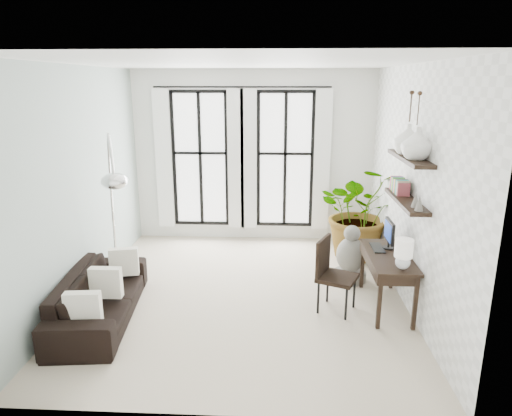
# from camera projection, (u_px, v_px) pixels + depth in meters

# --- Properties ---
(floor) EXTENTS (5.00, 5.00, 0.00)m
(floor) POSITION_uv_depth(u_px,v_px,m) (244.00, 294.00, 6.60)
(floor) COLOR beige
(floor) RESTS_ON ground
(ceiling) EXTENTS (5.00, 5.00, 0.00)m
(ceiling) POSITION_uv_depth(u_px,v_px,m) (242.00, 63.00, 5.75)
(ceiling) COLOR white
(ceiling) RESTS_ON wall_back
(wall_left) EXTENTS (0.00, 5.00, 5.00)m
(wall_left) POSITION_uv_depth(u_px,v_px,m) (80.00, 185.00, 6.28)
(wall_left) COLOR #A2B5AE
(wall_left) RESTS_ON floor
(wall_right) EXTENTS (0.00, 5.00, 5.00)m
(wall_right) POSITION_uv_depth(u_px,v_px,m) (411.00, 188.00, 6.07)
(wall_right) COLOR white
(wall_right) RESTS_ON floor
(wall_back) EXTENTS (4.50, 0.00, 4.50)m
(wall_back) POSITION_uv_depth(u_px,v_px,m) (253.00, 157.00, 8.58)
(wall_back) COLOR white
(wall_back) RESTS_ON floor
(windows) EXTENTS (3.26, 0.13, 2.65)m
(windows) POSITION_uv_depth(u_px,v_px,m) (242.00, 160.00, 8.53)
(windows) COLOR white
(windows) RESTS_ON wall_back
(wall_shelves) EXTENTS (0.25, 1.30, 0.60)m
(wall_shelves) POSITION_uv_depth(u_px,v_px,m) (407.00, 183.00, 5.80)
(wall_shelves) COLOR black
(wall_shelves) RESTS_ON wall_right
(sofa) EXTENTS (1.03, 2.18, 0.62)m
(sofa) POSITION_uv_depth(u_px,v_px,m) (100.00, 296.00, 5.86)
(sofa) COLOR black
(sofa) RESTS_ON floor
(throw_pillows) EXTENTS (0.40, 1.52, 0.40)m
(throw_pillows) POSITION_uv_depth(u_px,v_px,m) (106.00, 283.00, 5.80)
(throw_pillows) COLOR silver
(throw_pillows) RESTS_ON sofa
(plant) EXTENTS (1.59, 1.41, 1.65)m
(plant) POSITION_uv_depth(u_px,v_px,m) (361.00, 212.00, 7.81)
(plant) COLOR #2D7228
(plant) RESTS_ON floor
(desk) EXTENTS (0.54, 1.28, 1.15)m
(desk) POSITION_uv_depth(u_px,v_px,m) (389.00, 260.00, 5.99)
(desk) COLOR black
(desk) RESTS_ON floor
(desk_chair) EXTENTS (0.62, 0.62, 0.99)m
(desk_chair) POSITION_uv_depth(u_px,v_px,m) (331.00, 270.00, 6.03)
(desk_chair) COLOR black
(desk_chair) RESTS_ON floor
(arc_lamp) EXTENTS (0.73, 1.22, 2.35)m
(arc_lamp) POSITION_uv_depth(u_px,v_px,m) (111.00, 175.00, 5.93)
(arc_lamp) COLOR silver
(arc_lamp) RESTS_ON floor
(buddha) EXTENTS (0.49, 0.49, 0.89)m
(buddha) POSITION_uv_depth(u_px,v_px,m) (351.00, 258.00, 6.96)
(buddha) COLOR slate
(buddha) RESTS_ON floor
(vase_a) EXTENTS (0.37, 0.37, 0.38)m
(vase_a) POSITION_uv_depth(u_px,v_px,m) (417.00, 143.00, 5.38)
(vase_a) COLOR white
(vase_a) RESTS_ON shelf_upper
(vase_b) EXTENTS (0.37, 0.37, 0.38)m
(vase_b) POSITION_uv_depth(u_px,v_px,m) (408.00, 139.00, 5.76)
(vase_b) COLOR white
(vase_b) RESTS_ON shelf_upper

